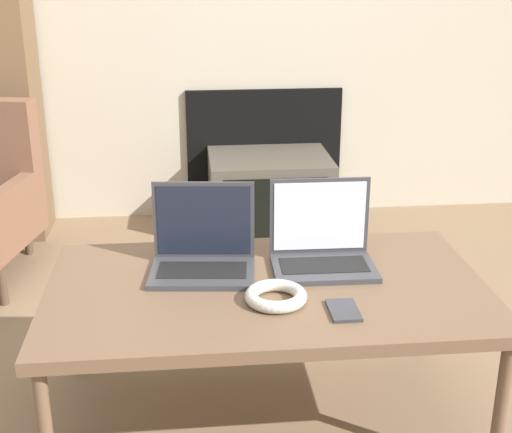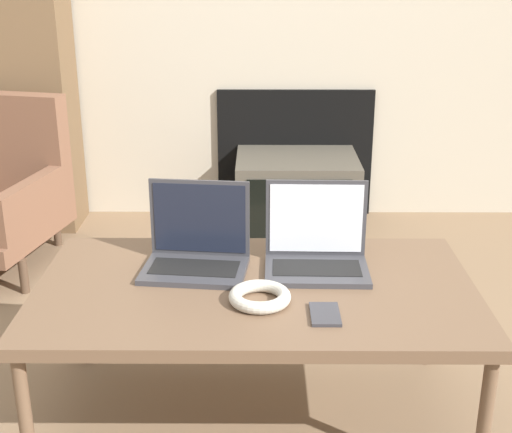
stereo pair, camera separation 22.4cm
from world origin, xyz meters
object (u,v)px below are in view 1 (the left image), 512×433
at_px(laptop_left, 203,251).
at_px(tv, 269,193).
at_px(phone, 344,310).
at_px(headphones, 276,296).
at_px(laptop_right, 322,246).

xyz_separation_m(laptop_left, tv, (0.37, 1.43, -0.31)).
relative_size(phone, tv, 0.20).
bearing_deg(tv, phone, -90.47).
bearing_deg(laptop_left, headphones, -44.83).
height_order(laptop_left, phone, laptop_left).
bearing_deg(headphones, phone, -23.74).
relative_size(laptop_left, laptop_right, 1.05).
bearing_deg(laptop_left, laptop_right, 5.96).
distance_m(laptop_left, tv, 1.51).
distance_m(headphones, phone, 0.18).
distance_m(phone, tv, 1.75).
bearing_deg(phone, headphones, 156.26).
bearing_deg(headphones, tv, 83.73).
bearing_deg(laptop_left, phone, -34.50).
relative_size(laptop_left, phone, 2.65).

